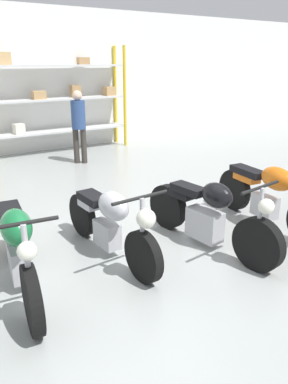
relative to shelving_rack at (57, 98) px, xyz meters
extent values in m
plane|color=#9EA3A0|center=(-0.95, -6.06, -1.40)|extent=(30.00, 30.00, 0.00)
cube|color=white|center=(-0.95, 0.37, 0.40)|extent=(30.00, 0.08, 3.60)
cylinder|color=gold|center=(1.83, -0.27, -0.06)|extent=(0.08, 0.08, 2.68)
cylinder|color=gold|center=(1.83, 0.28, -0.06)|extent=(0.08, 0.08, 2.68)
cube|color=silver|center=(0.04, 0.01, -0.84)|extent=(3.57, 0.55, 0.05)
cube|color=silver|center=(0.04, 0.01, -0.03)|extent=(3.57, 0.55, 0.05)
cube|color=silver|center=(0.04, 0.01, 0.78)|extent=(3.57, 0.55, 0.05)
cube|color=#A87F51|center=(0.50, 0.01, 0.15)|extent=(0.26, 0.20, 0.30)
cube|color=silver|center=(-1.07, -0.05, -0.69)|extent=(0.26, 0.29, 0.25)
cube|color=tan|center=(-1.07, -0.07, -0.70)|extent=(0.25, 0.24, 0.24)
cube|color=tan|center=(-0.50, -0.06, 0.09)|extent=(0.33, 0.23, 0.20)
cube|color=tan|center=(1.47, -0.03, 0.11)|extent=(0.29, 0.31, 0.23)
cube|color=#A87F51|center=(0.82, 0.12, 0.89)|extent=(0.31, 0.22, 0.18)
cube|color=tan|center=(-1.24, -0.02, 0.95)|extent=(0.35, 0.22, 0.28)
cylinder|color=black|center=(-2.72, -6.64, -1.07)|extent=(0.18, 0.66, 0.65)
cylinder|color=black|center=(-2.55, -5.14, -1.07)|extent=(0.18, 0.66, 0.65)
cube|color=#ADADB2|center=(-2.63, -5.84, -1.10)|extent=(0.23, 0.44, 0.35)
ellipsoid|color=#196B38|center=(-2.65, -6.01, -0.64)|extent=(0.36, 0.53, 0.36)
cube|color=black|center=(-2.59, -5.47, -0.69)|extent=(0.31, 0.58, 0.10)
cube|color=#196B38|center=(-2.58, -5.41, -0.78)|extent=(0.26, 0.41, 0.12)
cylinder|color=#ADADB2|center=(-2.72, -6.62, -0.72)|extent=(0.06, 0.06, 0.71)
sphere|color=silver|center=(-2.73, -6.69, -0.57)|extent=(0.17, 0.17, 0.17)
cylinder|color=black|center=(-2.71, -6.59, -0.36)|extent=(0.59, 0.10, 0.04)
cylinder|color=black|center=(-1.47, -6.47, -1.10)|extent=(0.14, 0.60, 0.59)
cylinder|color=black|center=(-1.56, -5.04, -1.10)|extent=(0.14, 0.60, 0.59)
cube|color=#ADADB2|center=(-1.52, -5.70, -1.13)|extent=(0.22, 0.40, 0.32)
ellipsoid|color=#B7B7BF|center=(-1.50, -5.87, -0.70)|extent=(0.32, 0.52, 0.34)
cube|color=black|center=(-1.54, -5.37, -0.75)|extent=(0.27, 0.48, 0.10)
cube|color=#B7B7BF|center=(-1.54, -5.29, -0.84)|extent=(0.22, 0.34, 0.12)
cylinder|color=#ADADB2|center=(-1.47, -6.45, -0.77)|extent=(0.05, 0.05, 0.67)
sphere|color=silver|center=(-1.46, -6.52, -0.63)|extent=(0.21, 0.21, 0.21)
cylinder|color=black|center=(-1.47, -6.42, -0.43)|extent=(0.69, 0.08, 0.04)
cylinder|color=black|center=(-0.23, -6.96, -1.08)|extent=(0.21, 0.65, 0.64)
cylinder|color=black|center=(-0.42, -5.46, -1.08)|extent=(0.21, 0.65, 0.64)
cube|color=#ADADB2|center=(-0.33, -6.16, -1.11)|extent=(0.29, 0.51, 0.40)
ellipsoid|color=black|center=(-0.31, -6.33, -0.66)|extent=(0.32, 0.47, 0.31)
cube|color=black|center=(-0.37, -5.85, -0.71)|extent=(0.28, 0.52, 0.10)
cube|color=black|center=(-0.38, -5.72, -0.80)|extent=(0.23, 0.37, 0.12)
cylinder|color=#ADADB2|center=(-0.23, -6.94, -0.74)|extent=(0.06, 0.06, 0.67)
sphere|color=silver|center=(-0.22, -7.01, -0.60)|extent=(0.18, 0.18, 0.18)
cylinder|color=black|center=(-0.24, -6.91, -0.40)|extent=(0.67, 0.12, 0.04)
cylinder|color=black|center=(0.91, -5.45, -1.07)|extent=(0.18, 0.66, 0.66)
cube|color=#ADADB2|center=(0.84, -6.14, -1.10)|extent=(0.24, 0.41, 0.33)
ellipsoid|color=orange|center=(0.82, -6.31, -0.64)|extent=(0.33, 0.57, 0.33)
cube|color=black|center=(0.88, -5.72, -0.69)|extent=(0.29, 0.61, 0.10)
cube|color=orange|center=(0.88, -5.71, -0.78)|extent=(0.24, 0.43, 0.12)
cylinder|color=#38332D|center=(-0.11, -1.36, -0.99)|extent=(0.13, 0.13, 0.81)
cylinder|color=#38332D|center=(0.03, -1.46, -0.99)|extent=(0.13, 0.13, 0.81)
cylinder|color=navy|center=(-0.04, -1.41, -0.27)|extent=(0.45, 0.45, 0.64)
sphere|color=beige|center=(-0.04, -1.41, 0.16)|extent=(0.22, 0.22, 0.22)
camera|label=1|loc=(-3.37, -9.50, 0.90)|focal=35.00mm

